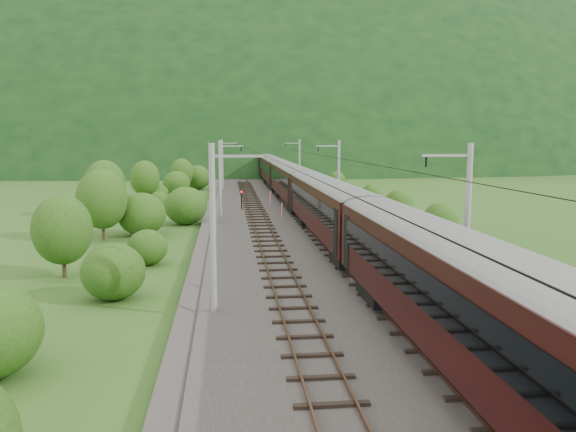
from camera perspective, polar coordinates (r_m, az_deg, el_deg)
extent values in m
plane|color=#294B17|center=(28.01, 5.51, -9.84)|extent=(600.00, 600.00, 0.00)
cube|color=#38332D|center=(37.47, 2.40, -5.00)|extent=(14.00, 220.00, 0.30)
cube|color=brown|center=(37.06, -2.38, -4.59)|extent=(0.08, 220.00, 0.15)
cube|color=brown|center=(37.18, -0.17, -4.55)|extent=(0.08, 220.00, 0.15)
cube|color=black|center=(37.14, -1.27, -4.77)|extent=(2.40, 220.00, 0.12)
cube|color=brown|center=(37.68, 4.94, -4.41)|extent=(0.08, 220.00, 0.15)
cube|color=brown|center=(37.98, 7.07, -4.34)|extent=(0.08, 220.00, 0.15)
cube|color=black|center=(37.85, 6.01, -4.57)|extent=(2.40, 220.00, 0.12)
cylinder|color=gray|center=(26.45, -7.64, -1.34)|extent=(0.28, 0.28, 8.00)
cube|color=gray|center=(26.12, -5.13, 6.08)|extent=(2.40, 0.12, 0.12)
cylinder|color=black|center=(26.17, -2.92, 5.45)|extent=(0.10, 0.10, 0.50)
cylinder|color=gray|center=(58.26, -6.91, 3.72)|extent=(0.28, 0.28, 8.00)
cube|color=gray|center=(58.11, -5.77, 7.08)|extent=(2.40, 0.12, 0.12)
cylinder|color=black|center=(58.13, -4.78, 6.80)|extent=(0.10, 0.10, 0.50)
cylinder|color=gray|center=(90.20, -6.70, 5.20)|extent=(0.28, 0.28, 8.00)
cube|color=gray|center=(90.10, -5.96, 7.37)|extent=(2.40, 0.12, 0.12)
cylinder|color=black|center=(90.12, -5.32, 7.19)|extent=(0.10, 0.10, 0.50)
cylinder|color=gray|center=(122.17, -6.59, 5.91)|extent=(0.28, 0.28, 8.00)
cube|color=gray|center=(122.10, -6.05, 7.51)|extent=(2.40, 0.12, 0.12)
cylinder|color=black|center=(122.11, -5.58, 7.37)|extent=(0.10, 0.10, 0.50)
cylinder|color=gray|center=(154.16, -6.53, 6.32)|extent=(0.28, 0.28, 8.00)
cube|color=gray|center=(154.10, -6.10, 7.59)|extent=(2.40, 0.12, 0.12)
cylinder|color=black|center=(154.11, -5.73, 7.48)|extent=(0.10, 0.10, 0.50)
cylinder|color=gray|center=(28.92, 17.75, -0.86)|extent=(0.28, 0.28, 8.00)
cube|color=gray|center=(28.15, 15.79, 5.95)|extent=(2.40, 0.12, 0.12)
cylinder|color=black|center=(27.80, 13.85, 5.37)|extent=(0.10, 0.10, 0.50)
cylinder|color=gray|center=(59.42, 5.16, 3.82)|extent=(0.28, 0.28, 8.00)
cube|color=gray|center=(59.05, 4.05, 7.11)|extent=(2.40, 0.12, 0.12)
cylinder|color=black|center=(58.88, 3.09, 6.83)|extent=(0.10, 0.10, 0.50)
cylinder|color=gray|center=(90.96, 1.17, 5.27)|extent=(0.28, 0.28, 8.00)
cube|color=gray|center=(90.71, 0.42, 7.42)|extent=(2.40, 0.12, 0.12)
cylinder|color=black|center=(90.61, -0.21, 7.23)|extent=(0.10, 0.10, 0.50)
cylinder|color=gray|center=(122.73, -0.76, 5.97)|extent=(0.28, 0.28, 8.00)
cube|color=gray|center=(122.55, -1.33, 7.55)|extent=(2.40, 0.12, 0.12)
cylinder|color=black|center=(122.47, -1.80, 7.41)|extent=(0.10, 0.10, 0.50)
cylinder|color=gray|center=(154.60, -1.90, 6.37)|extent=(0.28, 0.28, 8.00)
cube|color=gray|center=(154.46, -2.36, 7.63)|extent=(2.40, 0.12, 0.12)
cylinder|color=black|center=(154.40, -2.73, 7.51)|extent=(0.10, 0.10, 0.50)
cylinder|color=black|center=(36.26, -1.31, 5.67)|extent=(0.03, 198.00, 0.03)
cylinder|color=black|center=(36.98, 6.16, 5.67)|extent=(0.03, 198.00, 0.03)
ellipsoid|color=black|center=(286.28, -5.17, 6.20)|extent=(504.00, 360.00, 244.00)
ellipsoid|color=black|center=(345.71, -25.72, 5.75)|extent=(336.00, 280.00, 132.00)
cube|color=black|center=(20.21, 17.23, -7.57)|extent=(3.24, 24.59, 3.35)
cylinder|color=slate|center=(19.87, 17.41, -3.37)|extent=(3.24, 24.47, 3.24)
cube|color=black|center=(19.52, 12.83, -6.74)|extent=(0.05, 21.64, 1.29)
cube|color=black|center=(20.81, 21.45, -6.18)|extent=(0.05, 21.64, 1.29)
cube|color=black|center=(28.59, 10.15, -7.32)|extent=(2.46, 3.58, 1.01)
cube|color=black|center=(44.06, 4.16, 1.04)|extent=(3.24, 24.59, 3.35)
cylinder|color=slate|center=(43.91, 4.18, 2.99)|extent=(3.24, 24.47, 3.24)
cube|color=black|center=(43.75, 2.05, 1.53)|extent=(0.05, 21.64, 1.29)
cube|color=black|center=(44.34, 6.25, 1.58)|extent=(0.05, 21.64, 1.29)
cube|color=black|center=(36.10, 6.59, -4.04)|extent=(2.46, 3.58, 1.01)
cube|color=black|center=(52.76, 2.45, -0.19)|extent=(2.46, 3.58, 1.01)
cube|color=black|center=(68.87, 0.38, 3.54)|extent=(3.24, 24.59, 3.35)
cylinder|color=slate|center=(68.78, 0.38, 4.80)|extent=(3.24, 24.47, 3.24)
cube|color=black|center=(68.68, -0.98, 3.87)|extent=(0.05, 21.64, 1.29)
cube|color=black|center=(69.05, 1.74, 3.89)|extent=(0.05, 21.64, 1.29)
cube|color=black|center=(60.59, 1.32, 0.87)|extent=(2.46, 3.58, 1.01)
cube|color=black|center=(77.59, -0.35, 2.42)|extent=(2.46, 3.58, 1.01)
cube|color=black|center=(93.89, -1.40, 4.72)|extent=(3.24, 24.59, 3.35)
cylinder|color=slate|center=(93.82, -1.40, 5.64)|extent=(3.24, 24.47, 3.24)
cube|color=black|center=(93.74, -2.40, 4.95)|extent=(0.05, 21.64, 1.29)
cube|color=black|center=(94.02, -0.40, 4.97)|extent=(0.05, 21.64, 1.29)
cube|color=black|center=(85.49, -0.90, 2.94)|extent=(2.46, 3.58, 1.01)
cube|color=black|center=(102.59, -1.80, 3.77)|extent=(2.46, 3.58, 1.01)
cube|color=black|center=(118.98, -2.43, 5.39)|extent=(3.24, 24.59, 3.35)
cylinder|color=slate|center=(118.92, -2.43, 6.12)|extent=(3.24, 24.47, 3.24)
cube|color=black|center=(118.86, -3.22, 5.58)|extent=(0.05, 21.64, 1.29)
cube|color=black|center=(119.08, -1.64, 5.59)|extent=(0.05, 21.64, 1.29)
cube|color=black|center=(110.53, -2.12, 4.07)|extent=(2.46, 3.58, 1.01)
cube|color=black|center=(127.67, -2.68, 4.58)|extent=(2.46, 3.58, 1.01)
cube|color=navy|center=(154.14, -3.31, 5.97)|extent=(3.24, 20.12, 3.35)
cylinder|color=slate|center=(154.10, -3.32, 6.53)|extent=(3.24, 20.02, 3.24)
cube|color=black|center=(154.05, -3.93, 6.11)|extent=(0.05, 17.70, 1.29)
cube|color=black|center=(154.22, -2.70, 6.12)|extent=(0.05, 17.70, 1.29)
cube|color=black|center=(147.21, -3.16, 5.03)|extent=(2.46, 3.58, 1.01)
cube|color=black|center=(161.26, -3.44, 5.28)|extent=(2.46, 3.58, 1.01)
cube|color=gold|center=(163.99, -3.49, 6.01)|extent=(3.31, 0.50, 3.02)
cube|color=gold|center=(144.31, -3.11, 5.75)|extent=(3.31, 0.50, 3.02)
cube|color=black|center=(157.08, -3.38, 6.84)|extent=(0.08, 1.60, 1.01)
cylinder|color=red|center=(70.00, -1.79, 1.87)|extent=(0.18, 0.18, 1.66)
cylinder|color=red|center=(58.66, -0.62, 0.61)|extent=(0.16, 0.16, 1.50)
cylinder|color=black|center=(65.18, -4.74, 1.54)|extent=(0.14, 0.14, 1.99)
sphere|color=red|center=(65.08, -4.76, 2.45)|extent=(0.24, 0.24, 0.24)
ellipsoid|color=#244713|center=(31.21, -17.33, -5.42)|extent=(3.37, 3.37, 3.03)
ellipsoid|color=#244713|center=(39.03, -14.10, -3.11)|extent=(2.70, 2.70, 2.43)
ellipsoid|color=#244713|center=(50.91, -14.63, 0.19)|extent=(4.20, 4.20, 3.78)
ellipsoid|color=#244713|center=(56.30, -10.33, 1.03)|extent=(4.18, 4.18, 3.77)
ellipsoid|color=#244713|center=(69.17, -13.01, 1.55)|extent=(2.39, 2.39, 2.15)
ellipsoid|color=#244713|center=(77.53, -12.96, 2.28)|extent=(2.56, 2.56, 2.31)
ellipsoid|color=#244713|center=(85.59, -11.25, 3.29)|extent=(4.04, 4.04, 3.63)
ellipsoid|color=#244713|center=(94.79, -9.23, 3.90)|extent=(4.50, 4.50, 4.05)
ellipsoid|color=#244713|center=(102.36, -9.37, 3.89)|extent=(3.32, 3.32, 2.99)
ellipsoid|color=#244713|center=(114.28, -10.87, 4.00)|extent=(2.12, 2.12, 1.91)
ellipsoid|color=#244713|center=(119.47, -8.88, 4.71)|extent=(4.41, 4.41, 3.97)
cylinder|color=black|center=(37.12, -21.84, -3.72)|extent=(0.24, 0.24, 2.79)
ellipsoid|color=#244713|center=(36.85, -21.96, -1.29)|extent=(3.59, 3.59, 4.31)
cylinder|color=black|center=(49.43, -18.29, -0.50)|extent=(0.24, 0.24, 3.25)
ellipsoid|color=#244713|center=(49.20, -18.38, 1.65)|extent=(4.18, 4.18, 5.02)
cylinder|color=black|center=(63.92, -18.04, 1.39)|extent=(0.24, 0.24, 3.36)
ellipsoid|color=#244713|center=(63.75, -18.12, 3.11)|extent=(4.32, 4.32, 5.18)
cylinder|color=black|center=(77.18, -14.29, 2.48)|extent=(0.24, 0.24, 3.03)
ellipsoid|color=#244713|center=(77.04, -14.33, 3.76)|extent=(3.90, 3.90, 4.67)
cylinder|color=black|center=(91.08, -10.71, 3.34)|extent=(0.24, 0.24, 2.88)
ellipsoid|color=#244713|center=(90.97, -10.73, 4.37)|extent=(3.70, 3.70, 4.44)
ellipsoid|color=#244713|center=(37.29, 21.37, -4.56)|extent=(1.81, 1.81, 1.63)
ellipsoid|color=#244713|center=(50.02, 15.22, -0.57)|extent=(3.05, 3.05, 2.75)
ellipsoid|color=#244713|center=(61.91, 11.18, 1.14)|extent=(3.03, 3.03, 2.73)
ellipsoid|color=#244713|center=(76.40, 8.43, 2.27)|extent=(2.43, 2.43, 2.19)
ellipsoid|color=#244713|center=(96.18, 4.96, 3.60)|extent=(2.89, 2.89, 2.61)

